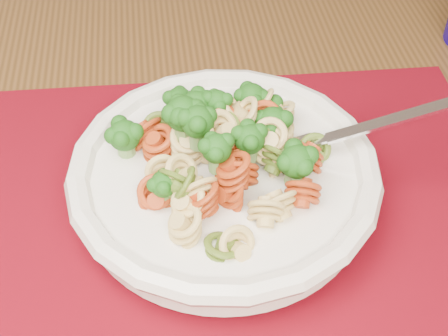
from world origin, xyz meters
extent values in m
cube|color=#533417|center=(0.06, 0.70, 0.71)|extent=(1.54, 1.00, 0.04)
cube|color=#64040E|center=(0.09, 0.64, 0.73)|extent=(0.48, 0.38, 0.00)
cylinder|color=white|center=(0.08, 0.66, 0.73)|extent=(0.11, 0.11, 0.01)
cylinder|color=white|center=(0.08, 0.66, 0.75)|extent=(0.23, 0.23, 0.03)
torus|color=white|center=(0.08, 0.66, 0.77)|extent=(0.25, 0.25, 0.02)
camera|label=1|loc=(0.03, 0.32, 1.13)|focal=50.00mm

